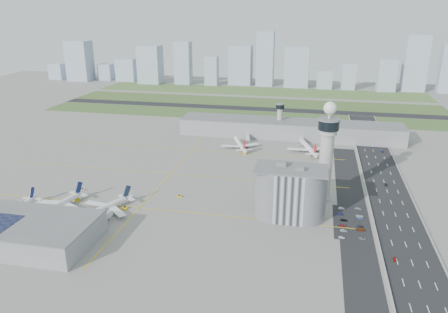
% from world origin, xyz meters
% --- Properties ---
extents(ground, '(1000.00, 1000.00, 0.00)m').
position_xyz_m(ground, '(0.00, 0.00, 0.00)').
color(ground, gray).
extents(grass_strip_0, '(480.00, 50.00, 0.08)m').
position_xyz_m(grass_strip_0, '(-20.00, 225.00, 0.04)').
color(grass_strip_0, '#415C2B').
rests_on(grass_strip_0, ground).
extents(grass_strip_1, '(480.00, 60.00, 0.08)m').
position_xyz_m(grass_strip_1, '(-20.00, 300.00, 0.04)').
color(grass_strip_1, '#465B2B').
rests_on(grass_strip_1, ground).
extents(grass_strip_2, '(480.00, 70.00, 0.08)m').
position_xyz_m(grass_strip_2, '(-20.00, 380.00, 0.04)').
color(grass_strip_2, '#516F34').
rests_on(grass_strip_2, ground).
extents(runway, '(480.00, 22.00, 0.10)m').
position_xyz_m(runway, '(-20.00, 262.00, 0.06)').
color(runway, black).
rests_on(runway, ground).
extents(highway, '(28.00, 500.00, 0.10)m').
position_xyz_m(highway, '(115.00, 0.00, 0.05)').
color(highway, black).
rests_on(highway, ground).
extents(barrier_left, '(0.60, 500.00, 1.20)m').
position_xyz_m(barrier_left, '(101.00, 0.00, 0.60)').
color(barrier_left, '#9E9E99').
rests_on(barrier_left, ground).
extents(barrier_right, '(0.60, 500.00, 1.20)m').
position_xyz_m(barrier_right, '(129.00, 0.00, 0.60)').
color(barrier_right, '#9E9E99').
rests_on(barrier_right, ground).
extents(landside_road, '(18.00, 260.00, 0.08)m').
position_xyz_m(landside_road, '(90.00, -10.00, 0.04)').
color(landside_road, black).
rests_on(landside_road, ground).
extents(parking_lot, '(20.00, 44.00, 0.10)m').
position_xyz_m(parking_lot, '(88.00, -22.00, 0.05)').
color(parking_lot, black).
rests_on(parking_lot, ground).
extents(taxiway_line_h_0, '(260.00, 0.60, 0.01)m').
position_xyz_m(taxiway_line_h_0, '(-40.00, -30.00, 0.01)').
color(taxiway_line_h_0, yellow).
rests_on(taxiway_line_h_0, ground).
extents(taxiway_line_h_1, '(260.00, 0.60, 0.01)m').
position_xyz_m(taxiway_line_h_1, '(-40.00, 30.00, 0.01)').
color(taxiway_line_h_1, yellow).
rests_on(taxiway_line_h_1, ground).
extents(taxiway_line_h_2, '(260.00, 0.60, 0.01)m').
position_xyz_m(taxiway_line_h_2, '(-40.00, 90.00, 0.01)').
color(taxiway_line_h_2, yellow).
rests_on(taxiway_line_h_2, ground).
extents(taxiway_line_v, '(0.60, 260.00, 0.01)m').
position_xyz_m(taxiway_line_v, '(-40.00, 30.00, 0.01)').
color(taxiway_line_v, yellow).
rests_on(taxiway_line_v, ground).
extents(control_tower, '(14.00, 14.00, 64.50)m').
position_xyz_m(control_tower, '(72.00, 8.00, 35.04)').
color(control_tower, '#ADAAA5').
rests_on(control_tower, ground).
extents(secondary_tower, '(8.60, 8.60, 31.90)m').
position_xyz_m(secondary_tower, '(30.00, 150.00, 18.80)').
color(secondary_tower, '#ADAAA5').
rests_on(secondary_tower, ground).
extents(admin_building, '(42.00, 24.00, 33.50)m').
position_xyz_m(admin_building, '(51.99, -22.00, 15.30)').
color(admin_building, '#B2B2B7').
rests_on(admin_building, ground).
extents(terminal_pier, '(210.00, 32.00, 15.80)m').
position_xyz_m(terminal_pier, '(40.00, 148.00, 7.90)').
color(terminal_pier, gray).
rests_on(terminal_pier, ground).
extents(near_terminal, '(84.00, 42.00, 13.00)m').
position_xyz_m(near_terminal, '(-88.07, -82.02, 6.43)').
color(near_terminal, gray).
rests_on(near_terminal, ground).
extents(airplane_near_a, '(34.47, 39.89, 10.70)m').
position_xyz_m(airplane_near_a, '(-108.45, -54.33, 5.35)').
color(airplane_near_a, white).
rests_on(airplane_near_a, ground).
extents(airplane_near_b, '(43.42, 48.07, 11.56)m').
position_xyz_m(airplane_near_b, '(-87.58, -42.72, 5.78)').
color(airplane_near_b, white).
rests_on(airplane_near_b, ground).
extents(airplane_near_c, '(48.34, 51.43, 11.43)m').
position_xyz_m(airplane_near_c, '(-57.88, -40.32, 5.72)').
color(airplane_near_c, white).
rests_on(airplane_near_c, ground).
extents(airplane_far_a, '(46.73, 50.09, 11.27)m').
position_xyz_m(airplane_far_a, '(-0.39, 104.14, 5.64)').
color(airplane_far_a, white).
rests_on(airplane_far_a, ground).
extents(airplane_far_b, '(49.17, 53.41, 12.32)m').
position_xyz_m(airplane_far_b, '(59.19, 106.68, 6.16)').
color(airplane_far_b, white).
rests_on(airplane_far_b, ground).
extents(jet_bridge_near_0, '(5.39, 14.31, 5.70)m').
position_xyz_m(jet_bridge_near_0, '(-113.00, -61.00, 2.85)').
color(jet_bridge_near_0, silver).
rests_on(jet_bridge_near_0, ground).
extents(jet_bridge_near_1, '(5.39, 14.31, 5.70)m').
position_xyz_m(jet_bridge_near_1, '(-83.00, -61.00, 2.85)').
color(jet_bridge_near_1, silver).
rests_on(jet_bridge_near_1, ground).
extents(jet_bridge_near_2, '(5.39, 14.31, 5.70)m').
position_xyz_m(jet_bridge_near_2, '(-53.00, -61.00, 2.85)').
color(jet_bridge_near_2, silver).
rests_on(jet_bridge_near_2, ground).
extents(jet_bridge_far_0, '(5.39, 14.31, 5.70)m').
position_xyz_m(jet_bridge_far_0, '(2.00, 132.00, 2.85)').
color(jet_bridge_far_0, silver).
rests_on(jet_bridge_far_0, ground).
extents(jet_bridge_far_1, '(5.39, 14.31, 5.70)m').
position_xyz_m(jet_bridge_far_1, '(52.00, 132.00, 2.85)').
color(jet_bridge_far_1, silver).
rests_on(jet_bridge_far_1, ground).
extents(tug_0, '(3.46, 3.20, 1.66)m').
position_xyz_m(tug_0, '(-89.05, -12.98, 0.83)').
color(tug_0, orange).
rests_on(tug_0, ground).
extents(tug_1, '(3.12, 3.65, 1.79)m').
position_xyz_m(tug_1, '(-84.07, -28.26, 0.90)').
color(tug_1, '#E0C203').
rests_on(tug_1, ground).
extents(tug_2, '(3.73, 3.09, 1.87)m').
position_xyz_m(tug_2, '(-48.21, -33.76, 0.93)').
color(tug_2, yellow).
rests_on(tug_2, ground).
extents(tug_3, '(3.21, 2.67, 1.60)m').
position_xyz_m(tug_3, '(-20.56, -9.36, 0.80)').
color(tug_3, '#E9A713').
rests_on(tug_3, ground).
extents(tug_4, '(3.02, 2.11, 1.72)m').
position_xyz_m(tug_4, '(6.66, 86.63, 0.86)').
color(tug_4, '#ECB400').
rests_on(tug_4, ground).
extents(tug_5, '(2.61, 3.29, 1.70)m').
position_xyz_m(tug_5, '(45.40, 108.47, 0.85)').
color(tug_5, orange).
rests_on(tug_5, ground).
extents(car_lot_0, '(3.56, 1.60, 1.19)m').
position_xyz_m(car_lot_0, '(82.01, -42.40, 0.59)').
color(car_lot_0, white).
rests_on(car_lot_0, ground).
extents(car_lot_1, '(4.08, 1.81, 1.30)m').
position_xyz_m(car_lot_1, '(83.48, -34.53, 0.65)').
color(car_lot_1, gray).
rests_on(car_lot_1, ground).
extents(car_lot_2, '(4.07, 1.94, 1.12)m').
position_xyz_m(car_lot_2, '(83.11, -28.36, 0.56)').
color(car_lot_2, maroon).
rests_on(car_lot_2, ground).
extents(car_lot_3, '(4.06, 1.74, 1.17)m').
position_xyz_m(car_lot_3, '(84.18, -21.22, 0.58)').
color(car_lot_3, black).
rests_on(car_lot_3, ground).
extents(car_lot_4, '(3.91, 1.87, 1.29)m').
position_xyz_m(car_lot_4, '(82.16, -13.19, 0.64)').
color(car_lot_4, navy).
rests_on(car_lot_4, ground).
extents(car_lot_5, '(3.77, 1.80, 1.19)m').
position_xyz_m(car_lot_5, '(83.26, -5.48, 0.60)').
color(car_lot_5, white).
rests_on(car_lot_5, ground).
extents(car_lot_6, '(4.26, 2.29, 1.14)m').
position_xyz_m(car_lot_6, '(92.92, -41.44, 0.57)').
color(car_lot_6, gray).
rests_on(car_lot_6, ground).
extents(car_lot_7, '(4.63, 2.18, 1.30)m').
position_xyz_m(car_lot_7, '(93.04, -31.21, 0.65)').
color(car_lot_7, maroon).
rests_on(car_lot_7, ground).
extents(car_lot_8, '(3.53, 1.75, 1.16)m').
position_xyz_m(car_lot_8, '(93.06, -27.21, 0.58)').
color(car_lot_8, '#27282D').
rests_on(car_lot_8, ground).
extents(car_lot_9, '(3.57, 1.34, 1.16)m').
position_xyz_m(car_lot_9, '(93.71, -16.92, 0.58)').
color(car_lot_9, navy).
rests_on(car_lot_9, ground).
extents(car_lot_10, '(4.45, 2.29, 1.20)m').
position_xyz_m(car_lot_10, '(93.52, -14.16, 0.60)').
color(car_lot_10, silver).
rests_on(car_lot_10, ground).
extents(car_lot_11, '(4.44, 2.31, 1.23)m').
position_xyz_m(car_lot_11, '(93.60, -3.76, 0.61)').
color(car_lot_11, gray).
rests_on(car_lot_11, ground).
extents(car_hw_0, '(1.79, 3.70, 1.22)m').
position_xyz_m(car_hw_0, '(106.99, -59.25, 0.61)').
color(car_hw_0, '#A50E08').
rests_on(car_hw_0, ground).
extents(car_hw_1, '(1.35, 3.67, 1.20)m').
position_xyz_m(car_hw_1, '(115.23, 40.27, 0.60)').
color(car_hw_1, black).
rests_on(car_hw_1, ground).
extents(car_hw_2, '(2.22, 4.38, 1.19)m').
position_xyz_m(car_hw_2, '(122.17, 117.96, 0.59)').
color(car_hw_2, navy).
rests_on(car_hw_2, ground).
extents(car_hw_4, '(1.45, 3.35, 1.13)m').
position_xyz_m(car_hw_4, '(106.89, 181.78, 0.56)').
color(car_hw_4, gray).
rests_on(car_hw_4, ground).
extents(skyline_bldg_0, '(24.05, 19.24, 26.50)m').
position_xyz_m(skyline_bldg_0, '(-377.77, 421.70, 13.25)').
color(skyline_bldg_0, '#9EADC1').
rests_on(skyline_bldg_0, ground).
extents(skyline_bldg_1, '(37.63, 30.10, 65.60)m').
position_xyz_m(skyline_bldg_1, '(-331.22, 417.61, 32.80)').
color(skyline_bldg_1, '#9EADC1').
rests_on(skyline_bldg_1, ground).
extents(skyline_bldg_2, '(22.81, 18.25, 26.79)m').
position_xyz_m(skyline_bldg_2, '(-291.25, 430.16, 13.39)').
color(skyline_bldg_2, '#9EADC1').
rests_on(skyline_bldg_2, ground).
extents(skyline_bldg_3, '(32.30, 25.84, 36.93)m').
position_xyz_m(skyline_bldg_3, '(-252.58, 431.35, 18.47)').
color(skyline_bldg_3, '#9EADC1').
rests_on(skyline_bldg_3, ground).
extents(skyline_bldg_4, '(35.81, 28.65, 60.36)m').
position_xyz_m(skyline_bldg_4, '(-204.47, 415.19, 30.18)').
color(skyline_bldg_4, '#9EADC1').
rests_on(skyline_bldg_4, ground).
extents(skyline_bldg_5, '(25.49, 20.39, 66.89)m').
position_xyz_m(skyline_bldg_5, '(-150.11, 419.66, 33.44)').
color(skyline_bldg_5, '#9EADC1').
rests_on(skyline_bldg_5, ground).
extents(skyline_bldg_6, '(20.04, 16.03, 45.20)m').
position_xyz_m(skyline_bldg_6, '(-102.68, 417.90, 22.60)').
color(skyline_bldg_6, '#9EADC1').
rests_on(skyline_bldg_6, ground).
extents(skyline_bldg_7, '(35.76, 28.61, 61.22)m').
position_xyz_m(skyline_bldg_7, '(-59.44, 436.89, 30.61)').
color(skyline_bldg_7, '#9EADC1').
rests_on(skyline_bldg_7, ground).
extents(skyline_bldg_8, '(26.33, 21.06, 83.39)m').
position_xyz_m(skyline_bldg_8, '(-19.42, 431.56, 41.69)').
color(skyline_bldg_8, '#9EADC1').
rests_on(skyline_bldg_8, ground).
extents(skyline_bldg_9, '(36.96, 29.57, 62.11)m').
position_xyz_m(skyline_bldg_9, '(30.27, 432.32, 31.06)').
color(skyline_bldg_9, '#9EADC1').
rests_on(skyline_bldg_9, ground).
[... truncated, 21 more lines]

